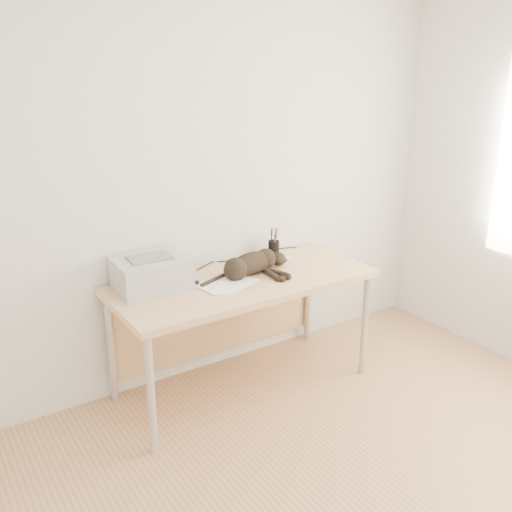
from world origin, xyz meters
TOP-DOWN VIEW (x-y plane):
  - wall_back at (0.00, 1.75)m, footprint 3.50×0.00m
  - desk at (0.00, 1.48)m, footprint 1.60×0.70m
  - printer at (-0.52, 1.56)m, footprint 0.42×0.36m
  - papers at (-0.13, 1.37)m, footprint 0.39×0.32m
  - cat at (0.07, 1.42)m, footprint 0.64×0.30m
  - mug at (-0.28, 1.61)m, footprint 0.13×0.13m
  - pen_cup at (0.40, 1.64)m, footprint 0.07×0.07m
  - remote_grey at (0.27, 1.64)m, footprint 0.08×0.19m
  - remote_black at (0.22, 1.44)m, footprint 0.08×0.17m
  - mouse at (0.43, 1.54)m, footprint 0.10×0.13m
  - cable_tangle at (0.00, 1.70)m, footprint 1.36×0.07m

SIDE VIEW (x-z plane):
  - desk at x=0.00m, z-range 0.24..0.98m
  - papers at x=-0.13m, z-range 0.74..0.75m
  - cable_tangle at x=0.00m, z-range 0.74..0.75m
  - remote_black at x=0.22m, z-range 0.74..0.76m
  - remote_grey at x=0.27m, z-range 0.74..0.76m
  - mouse at x=0.43m, z-range 0.74..0.78m
  - mug at x=-0.28m, z-range 0.74..0.83m
  - pen_cup at x=0.40m, z-range 0.70..0.89m
  - cat at x=0.07m, z-range 0.73..0.88m
  - printer at x=-0.52m, z-range 0.74..0.93m
  - wall_back at x=0.00m, z-range -0.45..3.05m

